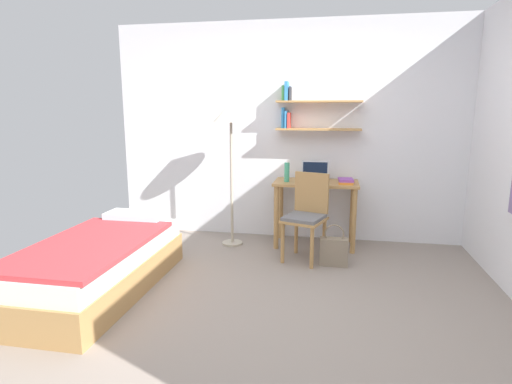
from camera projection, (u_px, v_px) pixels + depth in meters
name	position (u px, v px, depth m)	size (l,w,h in m)	color
ground_plane	(266.00, 309.00, 3.32)	(5.28, 5.28, 0.00)	gray
wall_back	(294.00, 132.00, 5.02)	(4.40, 0.27, 2.60)	white
bed	(99.00, 265.00, 3.62)	(0.85, 1.83, 0.54)	#B2844C
desk	(316.00, 195.00, 4.79)	(0.95, 0.51, 0.76)	#B2844C
desk_chair	(307.00, 213.00, 4.36)	(0.51, 0.52, 0.91)	#B2844C
standing_lamp	(231.00, 120.00, 4.66)	(0.40, 0.40, 1.66)	#B2A893
laptop	(315.00, 176.00, 4.79)	(0.32, 0.24, 0.23)	#B7BABF
water_bottle	(287.00, 172.00, 4.73)	(0.06, 0.06, 0.22)	#42A87F
book_stack	(346.00, 181.00, 4.64)	(0.19, 0.25, 0.05)	orange
handbag	(334.00, 251.00, 4.23)	(0.28, 0.12, 0.43)	gray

